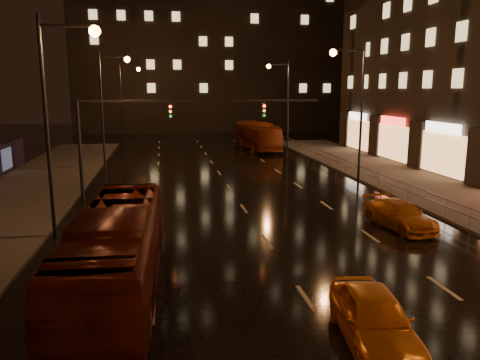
% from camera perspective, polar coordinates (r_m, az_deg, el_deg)
% --- Properties ---
extents(ground, '(140.00, 140.00, 0.00)m').
position_cam_1_polar(ground, '(31.01, -0.79, -1.69)').
color(ground, black).
rests_on(ground, ground).
extents(sidewalk_right, '(7.00, 70.00, 0.15)m').
position_cam_1_polar(sidewalk_right, '(31.48, 25.84, -2.48)').
color(sidewalk_right, '#38332D').
rests_on(sidewalk_right, ground).
extents(building_distant, '(44.00, 16.00, 36.00)m').
position_cam_1_polar(building_distant, '(83.11, -3.63, 18.72)').
color(building_distant, black).
rests_on(building_distant, ground).
extents(traffic_signal, '(15.31, 0.32, 6.20)m').
position_cam_1_polar(traffic_signal, '(29.99, -10.49, 6.85)').
color(traffic_signal, black).
rests_on(traffic_signal, ground).
extents(railing_right, '(0.05, 56.00, 1.00)m').
position_cam_1_polar(railing_right, '(32.11, 18.08, -0.16)').
color(railing_right, '#99999E').
rests_on(railing_right, sidewalk_right).
extents(bus_red, '(2.96, 10.89, 3.01)m').
position_cam_1_polar(bus_red, '(16.17, -14.77, -8.55)').
color(bus_red, '#56160C').
rests_on(bus_red, ground).
extents(bus_curb, '(3.44, 11.33, 3.11)m').
position_cam_1_polar(bus_curb, '(54.08, 2.07, 5.42)').
color(bus_curb, maroon).
rests_on(bus_curb, ground).
extents(taxi_near, '(2.31, 4.56, 1.49)m').
position_cam_1_polar(taxi_near, '(13.64, 16.05, -15.88)').
color(taxi_near, orange).
rests_on(taxi_near, ground).
extents(taxi_far, '(2.46, 4.77, 1.32)m').
position_cam_1_polar(taxi_far, '(24.67, 18.93, -4.05)').
color(taxi_far, '#CB6413').
rests_on(taxi_far, ground).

